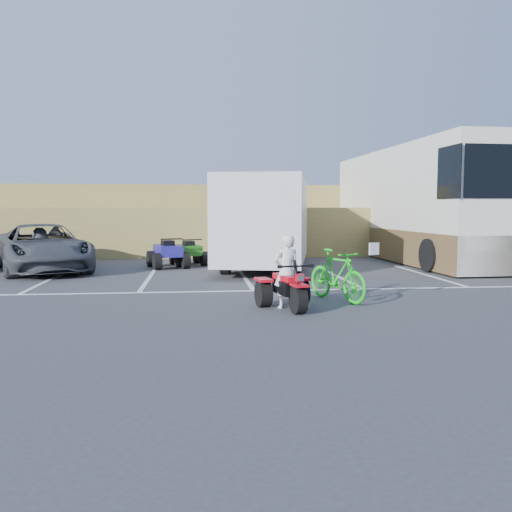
{
  "coord_description": "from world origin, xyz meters",
  "views": [
    {
      "loc": [
        -1.32,
        -10.32,
        1.96
      ],
      "look_at": [
        -0.15,
        0.54,
        1.0
      ],
      "focal_mm": 38.0,
      "sensor_mm": 36.0,
      "label": 1
    }
  ],
  "objects": [
    {
      "name": "cargo_trailer",
      "position": [
        0.87,
        7.05,
        1.59
      ],
      "size": [
        3.84,
        6.68,
        2.93
      ],
      "rotation": [
        0.0,
        0.0,
        -0.22
      ],
      "color": "silver",
      "rests_on": "ground"
    },
    {
      "name": "grass_embankment",
      "position": [
        0.0,
        15.48,
        1.42
      ],
      "size": [
        40.0,
        8.5,
        3.1
      ],
      "color": "olive",
      "rests_on": "ground"
    },
    {
      "name": "quad_atv_green",
      "position": [
        -1.64,
        8.54,
        0.0
      ],
      "size": [
        1.41,
        1.67,
        0.94
      ],
      "primitive_type": null,
      "rotation": [
        0.0,
        0.0,
        0.26
      ],
      "color": "#1B5A14",
      "rests_on": "ground"
    },
    {
      "name": "grey_pickup",
      "position": [
        -6.17,
        7.22,
        0.74
      ],
      "size": [
        4.33,
        5.86,
        1.48
      ],
      "primitive_type": "imported",
      "rotation": [
        0.0,
        0.0,
        0.4
      ],
      "color": "#45484D",
      "rests_on": "ground"
    },
    {
      "name": "green_dirt_bike",
      "position": [
        1.6,
        0.8,
        0.55
      ],
      "size": [
        1.22,
        1.89,
        1.1
      ],
      "primitive_type": "imported",
      "rotation": [
        0.0,
        0.0,
        0.42
      ],
      "color": "#14BF19",
      "rests_on": "ground"
    },
    {
      "name": "quad_atv_blue",
      "position": [
        -2.31,
        7.78,
        0.0
      ],
      "size": [
        1.54,
        1.81,
        1.02
      ],
      "primitive_type": null,
      "rotation": [
        0.0,
        0.0,
        0.28
      ],
      "color": "navy",
      "rests_on": "ground"
    },
    {
      "name": "red_trike_atv",
      "position": [
        0.44,
        -0.03,
        0.0
      ],
      "size": [
        1.31,
        1.59,
        0.92
      ],
      "primitive_type": null,
      "rotation": [
        0.0,
        0.0,
        0.19
      ],
      "color": "red",
      "rests_on": "ground"
    },
    {
      "name": "ground",
      "position": [
        0.0,
        0.0,
        0.0
      ],
      "size": [
        100.0,
        100.0,
        0.0
      ],
      "primitive_type": "plane",
      "color": "#3B3B3D",
      "rests_on": "ground"
    },
    {
      "name": "rider",
      "position": [
        0.41,
        0.12,
        0.73
      ],
      "size": [
        0.59,
        0.44,
        1.45
      ],
      "primitive_type": "imported",
      "rotation": [
        0.0,
        0.0,
        3.33
      ],
      "color": "white",
      "rests_on": "ground"
    },
    {
      "name": "rv_motorhome",
      "position": [
        7.12,
        9.72,
        1.8
      ],
      "size": [
        3.23,
        11.6,
        4.14
      ],
      "rotation": [
        0.0,
        0.0,
        0.03
      ],
      "color": "silver",
      "rests_on": "ground"
    },
    {
      "name": "parking_stripes",
      "position": [
        0.87,
        4.07,
        0.0
      ],
      "size": [
        28.0,
        5.16,
        0.01
      ],
      "color": "white",
      "rests_on": "ground"
    }
  ]
}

